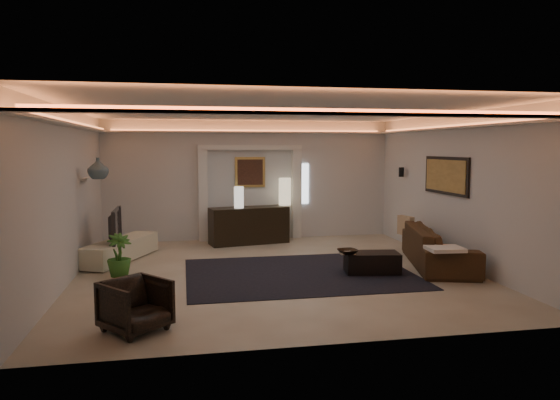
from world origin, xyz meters
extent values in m
plane|color=#C1B69F|center=(0.00, 0.00, 0.00)|extent=(7.00, 7.00, 0.00)
plane|color=white|center=(0.00, 0.00, 2.90)|extent=(7.00, 7.00, 0.00)
plane|color=silver|center=(0.00, 3.50, 1.45)|extent=(7.00, 0.00, 7.00)
plane|color=silver|center=(0.00, -3.50, 1.45)|extent=(7.00, 0.00, 7.00)
plane|color=silver|center=(-3.50, 0.00, 1.45)|extent=(0.00, 7.00, 7.00)
plane|color=silver|center=(3.50, 0.00, 1.45)|extent=(0.00, 7.00, 7.00)
cube|color=silver|center=(0.00, 0.00, 2.62)|extent=(7.00, 7.00, 0.04)
cube|color=white|center=(1.35, 3.48, 1.35)|extent=(0.25, 0.03, 1.00)
cube|color=black|center=(0.40, -0.20, 0.01)|extent=(4.00, 3.00, 0.01)
cube|color=silver|center=(-1.15, 3.40, 1.10)|extent=(0.22, 0.20, 2.20)
cube|color=silver|center=(1.15, 3.40, 1.10)|extent=(0.22, 0.20, 2.20)
cube|color=silver|center=(0.00, 3.40, 2.25)|extent=(2.52, 0.20, 0.12)
cube|color=tan|center=(0.00, 3.47, 1.65)|extent=(0.74, 0.04, 0.74)
cube|color=#4C2D1E|center=(0.00, 3.44, 1.65)|extent=(0.62, 0.02, 0.62)
cube|color=black|center=(3.47, 0.30, 1.70)|extent=(0.04, 1.64, 0.74)
cube|color=tan|center=(3.44, 0.30, 1.70)|extent=(0.02, 1.50, 0.62)
cylinder|color=black|center=(3.38, 2.20, 1.68)|extent=(0.12, 0.12, 0.22)
cube|color=silver|center=(-3.44, 1.40, 1.65)|extent=(0.10, 0.55, 0.04)
cube|color=#2F2219|center=(-0.11, 2.86, 0.40)|extent=(1.91, 0.91, 0.92)
cylinder|color=silver|center=(-0.36, 2.76, 1.09)|extent=(0.24, 0.24, 0.49)
cylinder|color=beige|center=(0.81, 3.15, 1.09)|extent=(0.33, 0.33, 0.66)
cube|color=beige|center=(-2.85, 1.52, 0.23)|extent=(1.35, 2.15, 0.40)
imported|color=black|center=(-3.01, 1.29, 0.77)|extent=(1.12, 0.15, 0.65)
cylinder|color=black|center=(-3.12, 2.58, 0.64)|extent=(0.15, 0.15, 0.35)
imported|color=#45505E|center=(-3.15, 0.93, 1.87)|extent=(0.49, 0.49, 0.39)
imported|color=#2F631E|center=(-2.74, 0.21, 0.38)|extent=(0.57, 0.57, 0.75)
imported|color=#4F3628|center=(3.15, -0.09, 0.37)|extent=(2.69, 1.63, 0.74)
cube|color=white|center=(2.70, -1.14, 0.55)|extent=(0.62, 0.52, 0.06)
cube|color=tan|center=(3.15, 1.40, 0.55)|extent=(0.24, 0.44, 0.42)
cube|color=black|center=(1.68, -0.43, 0.20)|extent=(1.02, 0.65, 0.35)
imported|color=black|center=(1.21, -0.48, 0.45)|extent=(0.40, 0.40, 0.08)
cube|color=beige|center=(1.21, -0.46, 0.42)|extent=(0.27, 0.20, 0.03)
imported|color=black|center=(-2.22, -2.63, 0.32)|extent=(0.98, 0.99, 0.64)
camera|label=1|loc=(-1.62, -8.95, 2.25)|focal=32.83mm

